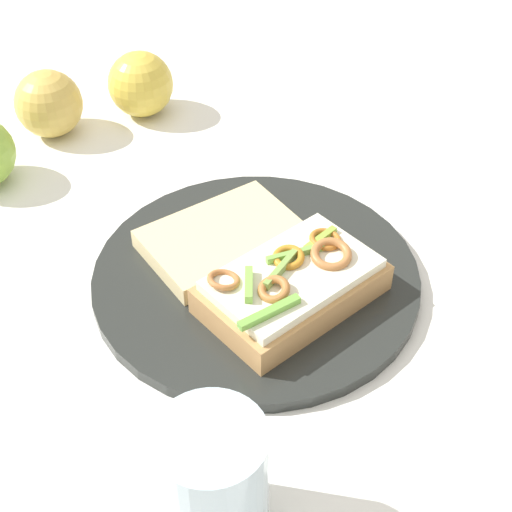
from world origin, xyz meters
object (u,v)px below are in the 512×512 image
at_px(apple_1, 49,104).
at_px(drinking_glass, 213,482).
at_px(plate, 256,277).
at_px(apple_0, 141,84).
at_px(sandwich, 292,285).
at_px(bread_slice_side, 223,239).

xyz_separation_m(apple_1, drinking_glass, (-0.43, 0.35, 0.01)).
distance_m(plate, drinking_glass, 0.25).
xyz_separation_m(apple_0, drinking_glass, (-0.36, 0.44, 0.01)).
relative_size(plate, drinking_glass, 2.94).
xyz_separation_m(apple_0, apple_1, (0.07, 0.09, -0.00)).
bearing_deg(plate, drinking_glass, 111.58).
height_order(sandwich, apple_0, apple_0).
distance_m(plate, bread_slice_side, 0.05).
height_order(plate, sandwich, sandwich).
xyz_separation_m(sandwich, apple_0, (0.32, -0.22, 0.01)).
height_order(plate, apple_0, apple_0).
height_order(bread_slice_side, apple_0, apple_0).
relative_size(bread_slice_side, apple_1, 1.84).
distance_m(apple_0, apple_1, 0.11).
relative_size(sandwich, apple_0, 2.29).
height_order(apple_1, drinking_glass, drinking_glass).
relative_size(bread_slice_side, drinking_glass, 1.40).
bearing_deg(apple_0, sandwich, 144.85).
xyz_separation_m(sandwich, bread_slice_side, (0.09, -0.04, -0.01)).
bearing_deg(apple_1, plate, 161.20).
height_order(plate, drinking_glass, drinking_glass).
bearing_deg(plate, apple_1, -18.80).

